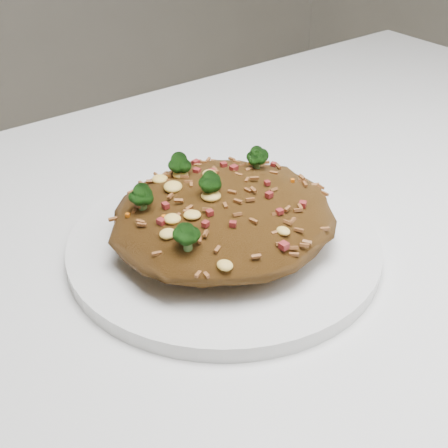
{
  "coord_description": "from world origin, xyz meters",
  "views": [
    {
      "loc": [
        -0.34,
        -0.34,
        1.08
      ],
      "look_at": [
        -0.06,
        0.03,
        0.78
      ],
      "focal_mm": 50.0,
      "sensor_mm": 36.0,
      "label": 1
    }
  ],
  "objects_px": {
    "fried_rice": "(223,209)",
    "fork": "(236,195)",
    "plate": "(224,244)",
    "dining_table": "(290,315)"
  },
  "relations": [
    {
      "from": "dining_table",
      "to": "fried_rice",
      "type": "relative_size",
      "value": 5.96
    },
    {
      "from": "plate",
      "to": "fried_rice",
      "type": "relative_size",
      "value": 1.38
    },
    {
      "from": "plate",
      "to": "fork",
      "type": "xyz_separation_m",
      "value": [
        0.05,
        0.05,
        0.01
      ]
    },
    {
      "from": "plate",
      "to": "fried_rice",
      "type": "bearing_deg",
      "value": 136.63
    },
    {
      "from": "fried_rice",
      "to": "plate",
      "type": "bearing_deg",
      "value": -43.37
    },
    {
      "from": "plate",
      "to": "fork",
      "type": "relative_size",
      "value": 2.22
    },
    {
      "from": "dining_table",
      "to": "fried_rice",
      "type": "bearing_deg",
      "value": 155.51
    },
    {
      "from": "fried_rice",
      "to": "fork",
      "type": "bearing_deg",
      "value": 43.21
    },
    {
      "from": "fried_rice",
      "to": "dining_table",
      "type": "bearing_deg",
      "value": -24.49
    },
    {
      "from": "dining_table",
      "to": "fried_rice",
      "type": "xyz_separation_m",
      "value": [
        -0.06,
        0.03,
        0.14
      ]
    }
  ]
}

